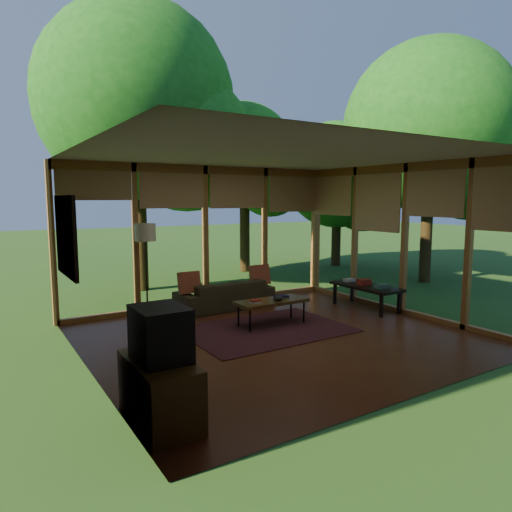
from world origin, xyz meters
TOP-DOWN VIEW (x-y plane):
  - floor at (0.00, 0.00)m, footprint 5.50×5.50m
  - ceiling at (0.00, 0.00)m, footprint 5.50×5.50m
  - wall_left at (-2.75, 0.00)m, footprint 0.04×5.00m
  - wall_front at (0.00, -2.50)m, footprint 5.50×0.04m
  - window_wall_back at (0.00, 2.50)m, footprint 5.50×0.12m
  - window_wall_right at (2.75, 0.00)m, footprint 0.12×5.00m
  - exterior_lawn at (8.00, 8.00)m, footprint 40.00×40.00m
  - tree_nw at (-0.58, 4.68)m, footprint 4.31×4.31m
  - tree_ne at (2.79, 5.78)m, footprint 2.93×2.93m
  - tree_se at (5.67, 1.84)m, footprint 4.09×4.09m
  - tree_far at (5.66, 5.16)m, footprint 3.21×3.21m
  - rug at (0.03, 0.40)m, footprint 2.53×1.79m
  - sofa at (0.15, 2.00)m, footprint 1.86×0.75m
  - pillow_left at (-0.60, 1.95)m, footprint 0.39×0.21m
  - pillow_right at (0.90, 1.95)m, footprint 0.40×0.21m
  - ct_book_lower at (-0.09, 0.53)m, footprint 0.19×0.15m
  - ct_book_upper at (-0.09, 0.53)m, footprint 0.17×0.14m
  - ct_book_side at (0.51, 0.66)m, footprint 0.22×0.16m
  - ct_bowl at (0.31, 0.48)m, footprint 0.16×0.16m
  - media_cabinet at (-2.47, -1.58)m, footprint 0.50×1.00m
  - television at (-2.45, -1.58)m, footprint 0.45×0.55m
  - console_book_a at (2.40, 0.17)m, footprint 0.25×0.20m
  - console_book_b at (2.40, 0.62)m, footprint 0.24×0.19m
  - console_book_c at (2.40, 1.02)m, footprint 0.21×0.15m
  - floor_lamp at (-1.31, 2.17)m, footprint 0.36×0.36m
  - coffee_table at (0.26, 0.58)m, footprint 1.20×0.50m
  - side_console at (2.40, 0.57)m, footprint 0.60×1.40m
  - wall_painting at (-2.71, 1.40)m, footprint 0.06×1.35m

SIDE VIEW (x-z plane):
  - exterior_lawn at x=8.00m, z-range -0.01..-0.01m
  - floor at x=0.00m, z-range 0.00..0.00m
  - rug at x=0.03m, z-range 0.00..0.01m
  - sofa at x=0.15m, z-range 0.00..0.54m
  - media_cabinet at x=-2.47m, z-range 0.00..0.60m
  - coffee_table at x=0.26m, z-range 0.18..0.60m
  - side_console at x=2.40m, z-range 0.18..0.64m
  - ct_book_lower at x=-0.09m, z-range 0.42..0.45m
  - ct_book_side at x=0.51m, z-range 0.42..0.46m
  - ct_bowl at x=0.31m, z-range 0.42..0.50m
  - ct_book_upper at x=-0.09m, z-range 0.45..0.48m
  - console_book_c at x=2.40m, z-range 0.46..0.51m
  - console_book_a at x=2.40m, z-range 0.46..0.54m
  - console_book_b at x=2.40m, z-range 0.46..0.56m
  - pillow_left at x=-0.60m, z-range 0.37..0.78m
  - pillow_right at x=0.90m, z-range 0.37..0.79m
  - television at x=-2.45m, z-range 0.60..1.10m
  - wall_left at x=-2.75m, z-range 0.00..2.70m
  - wall_front at x=0.00m, z-range 0.00..2.70m
  - window_wall_back at x=0.00m, z-range 0.00..2.70m
  - window_wall_right at x=2.75m, z-range 0.00..2.70m
  - floor_lamp at x=-1.31m, z-range 0.58..2.23m
  - wall_painting at x=-2.71m, z-range 0.98..2.12m
  - ceiling at x=0.00m, z-range 2.70..2.70m
  - tree_far at x=5.66m, z-range 0.58..4.97m
  - tree_ne at x=2.79m, z-range 0.90..5.65m
  - tree_se at x=5.67m, z-range 0.86..6.69m
  - tree_nw at x=-0.58m, z-range 1.01..7.36m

